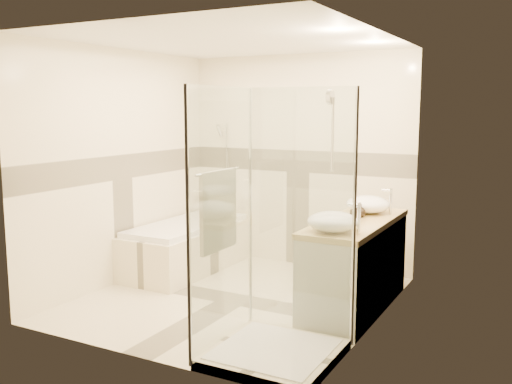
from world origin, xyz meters
The scene contains 12 objects.
room centered at (0.06, 0.01, 1.26)m, with size 2.82×3.02×2.52m.
bathtub centered at (-1.02, 0.65, 0.31)m, with size 0.75×1.70×0.56m.
vanity centered at (1.12, 0.30, 0.43)m, with size 0.58×1.62×0.85m.
shower_enclosure centered at (0.83, -0.97, 0.51)m, with size 0.96×0.93×2.04m.
vessel_sink_near centered at (1.10, 0.72, 0.94)m, with size 0.43×0.43×0.17m, color white.
vessel_sink_far centered at (1.10, -0.27, 0.94)m, with size 0.43×0.43×0.17m, color white.
faucet_near centered at (1.32, 0.72, 1.00)m, with size 0.11×0.03×0.26m.
faucet_far centered at (1.32, -0.27, 1.00)m, with size 0.11×0.03×0.26m.
amenity_bottle_a centered at (1.10, 0.31, 0.92)m, with size 0.06×0.07×0.14m, color black.
amenity_bottle_b centered at (1.10, 0.46, 0.92)m, with size 0.11×0.11×0.14m, color black.
folded_towels centered at (1.10, 0.98, 0.89)m, with size 0.16×0.27×0.09m, color white.
rolled_towel centered at (-1.07, 1.31, 0.61)m, with size 0.09×0.09×0.20m, color white.
Camera 1 is at (2.74, -4.70, 1.88)m, focal length 40.00 mm.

